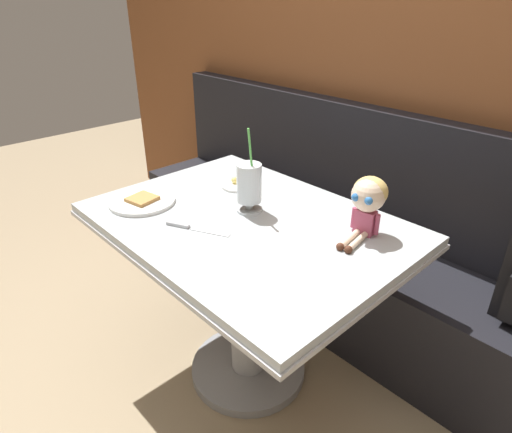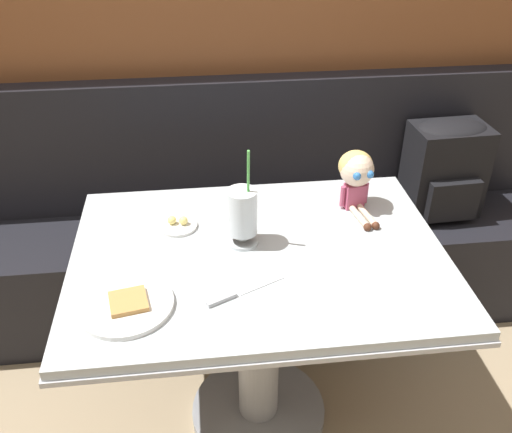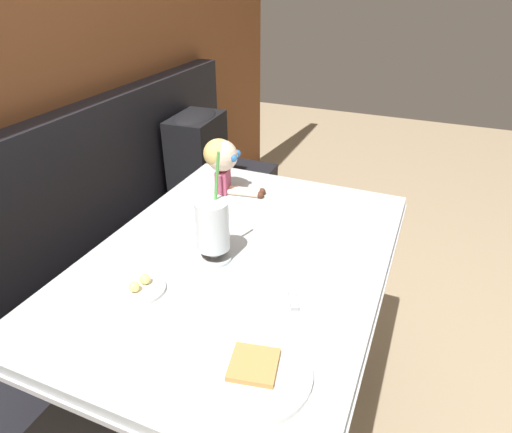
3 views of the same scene
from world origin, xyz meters
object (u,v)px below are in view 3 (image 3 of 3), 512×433
butter_saucer (141,288)px  seated_doll (222,159)px  milkshake_glass (213,228)px  toast_plate (251,371)px  butter_knife (291,290)px  backpack (199,151)px

butter_saucer → seated_doll: bearing=5.6°
milkshake_glass → seated_doll: bearing=22.9°
toast_plate → butter_knife: toast_plate is taller
butter_knife → milkshake_glass: bearing=78.4°
butter_saucer → backpack: (1.08, 0.44, -0.09)m
seated_doll → toast_plate: bearing=-149.8°
milkshake_glass → butter_saucer: bearing=151.2°
milkshake_glass → butter_saucer: (-0.19, 0.11, -0.09)m
butter_saucer → seated_doll: (0.58, 0.06, 0.12)m
milkshake_glass → backpack: bearing=31.8°
toast_plate → milkshake_glass: milkshake_glass is taller
toast_plate → butter_saucer: size_ratio=2.08×
toast_plate → backpack: (1.21, 0.80, -0.09)m
butter_knife → seated_doll: size_ratio=0.98×
backpack → butter_knife: bearing=-139.7°
toast_plate → seated_doll: size_ratio=1.11×
butter_saucer → seated_doll: 0.59m
milkshake_glass → butter_knife: milkshake_glass is taller
toast_plate → milkshake_glass: 0.42m
toast_plate → butter_saucer: 0.38m
butter_knife → backpack: 1.23m
milkshake_glass → seated_doll: size_ratio=1.40×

